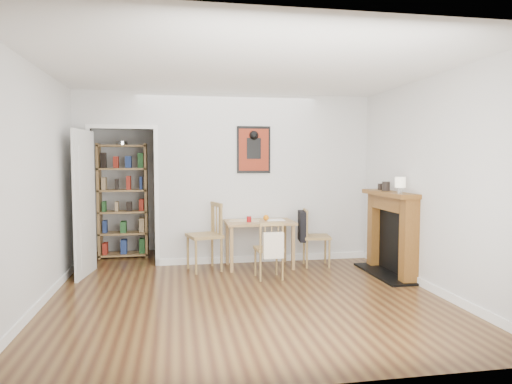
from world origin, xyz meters
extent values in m
plane|color=brown|center=(0.00, 0.00, 0.00)|extent=(5.20, 5.20, 0.00)
plane|color=beige|center=(0.00, 2.60, 1.30)|extent=(4.50, 0.00, 4.50)
plane|color=beige|center=(0.00, -2.60, 1.30)|extent=(4.50, 0.00, 4.50)
plane|color=beige|center=(-2.25, 0.00, 1.30)|extent=(0.00, 5.20, 5.20)
plane|color=beige|center=(2.25, 0.00, 1.30)|extent=(0.00, 5.20, 5.20)
plane|color=silver|center=(0.00, 0.00, 2.60)|extent=(5.20, 5.20, 0.00)
cube|color=beige|center=(0.57, 1.40, 1.30)|extent=(3.35, 0.10, 2.60)
cube|color=beige|center=(-2.12, 1.40, 1.30)|extent=(0.25, 0.10, 2.60)
cube|color=beige|center=(-1.55, 1.40, 2.33)|extent=(0.90, 0.10, 0.55)
cube|color=silver|center=(-2.03, 1.40, 1.02)|extent=(0.06, 0.14, 2.05)
cube|color=silver|center=(-1.07, 1.40, 1.02)|extent=(0.06, 0.14, 2.05)
cube|color=silver|center=(0.57, 1.34, 0.05)|extent=(3.35, 0.02, 0.10)
cube|color=silver|center=(-2.24, -0.60, 0.05)|extent=(0.02, 4.00, 0.10)
cube|color=silver|center=(2.24, -0.60, 0.05)|extent=(0.02, 4.00, 0.10)
cube|color=silver|center=(-2.02, 0.93, 1.00)|extent=(0.15, 0.80, 2.00)
cube|color=black|center=(0.40, 1.33, 1.75)|extent=(0.52, 0.02, 0.72)
cube|color=maroon|center=(0.40, 1.32, 1.75)|extent=(0.46, 0.00, 0.64)
cube|color=#A37A4C|center=(0.43, 1.01, 0.67)|extent=(1.01, 0.64, 0.04)
cube|color=#A37A4C|center=(-0.02, 0.75, 0.33)|extent=(0.05, 0.05, 0.65)
cube|color=#A37A4C|center=(0.88, 0.75, 0.33)|extent=(0.05, 0.05, 0.65)
cube|color=#A37A4C|center=(-0.02, 1.28, 0.33)|extent=(0.05, 0.05, 0.65)
cube|color=#A37A4C|center=(0.88, 1.28, 0.33)|extent=(0.05, 0.05, 0.65)
cube|color=black|center=(1.06, 0.96, 0.61)|extent=(0.15, 0.36, 0.45)
cube|color=beige|center=(0.45, 0.14, 0.49)|extent=(0.27, 0.10, 0.34)
cube|color=#A37A4C|center=(-2.01, 2.12, 0.93)|extent=(0.04, 0.31, 1.86)
cube|color=#A37A4C|center=(-1.27, 2.12, 0.93)|extent=(0.04, 0.31, 1.86)
cube|color=#A37A4C|center=(-1.64, 2.12, 0.04)|extent=(0.78, 0.31, 0.03)
cube|color=#A37A4C|center=(-1.64, 2.12, 0.74)|extent=(0.78, 0.31, 0.03)
cube|color=#A37A4C|center=(-1.64, 2.12, 1.82)|extent=(0.78, 0.31, 0.03)
cube|color=maroon|center=(-1.64, 2.12, 0.93)|extent=(0.69, 0.25, 0.25)
cube|color=brown|center=(2.15, -0.24, 0.55)|extent=(0.20, 0.16, 1.10)
cube|color=brown|center=(2.15, 0.74, 0.55)|extent=(0.20, 0.16, 1.10)
cube|color=brown|center=(2.12, 0.25, 1.13)|extent=(0.30, 1.21, 0.06)
cube|color=brown|center=(2.15, 0.25, 1.00)|extent=(0.20, 0.85, 0.20)
cube|color=black|center=(2.21, 0.25, 0.45)|extent=(0.08, 0.81, 0.88)
cube|color=black|center=(2.09, 0.25, 0.01)|extent=(0.45, 1.25, 0.03)
cylinder|color=maroon|center=(0.26, 0.92, 0.73)|extent=(0.07, 0.07, 0.09)
sphere|color=orange|center=(0.54, 1.06, 0.73)|extent=(0.09, 0.09, 0.09)
cube|color=beige|center=(0.22, 1.11, 0.69)|extent=(0.51, 0.44, 0.00)
cube|color=white|center=(0.68, 1.05, 0.69)|extent=(0.27, 0.21, 0.01)
cylinder|color=silver|center=(2.07, -0.14, 1.20)|extent=(0.07, 0.07, 0.08)
cylinder|color=beige|center=(2.07, -0.14, 1.31)|extent=(0.14, 0.14, 0.14)
cylinder|color=black|center=(2.11, 0.36, 1.23)|extent=(0.11, 0.11, 0.13)
cylinder|color=black|center=(2.14, 0.60, 1.21)|extent=(0.07, 0.07, 0.09)
camera|label=1|loc=(-0.79, -5.59, 1.59)|focal=32.00mm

